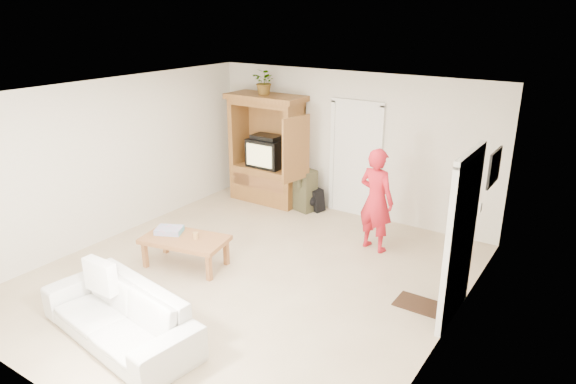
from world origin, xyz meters
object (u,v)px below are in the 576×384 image
(man, at_px, (376,200))
(coffee_table, at_px, (185,241))
(armoire, at_px, (268,156))
(sofa, at_px, (119,315))

(man, distance_m, coffee_table, 2.96)
(armoire, relative_size, coffee_table, 1.57)
(coffee_table, bearing_deg, man, 33.11)
(armoire, distance_m, coffee_table, 3.04)
(man, xyz_separation_m, sofa, (-1.42, -3.80, -0.51))
(man, xyz_separation_m, coffee_table, (-2.07, -2.08, -0.43))
(armoire, distance_m, sofa, 4.86)
(armoire, bearing_deg, coffee_table, -78.32)
(man, relative_size, sofa, 0.77)
(armoire, distance_m, man, 2.81)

